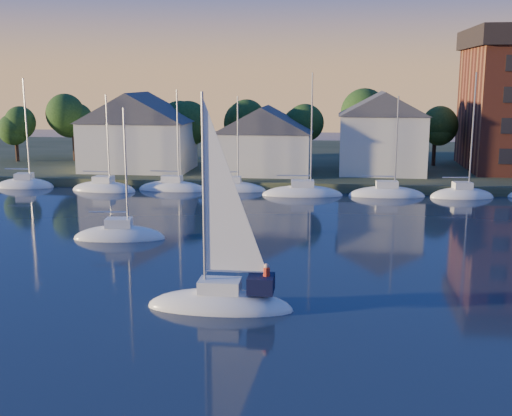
% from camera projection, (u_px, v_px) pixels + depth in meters
% --- Properties ---
extents(shoreline_land, '(160.00, 50.00, 2.00)m').
position_uv_depth(shoreline_land, '(319.00, 163.00, 94.74)').
color(shoreline_land, '#2C3720').
rests_on(shoreline_land, ground).
extents(wooden_dock, '(120.00, 3.00, 1.00)m').
position_uv_depth(wooden_dock, '(312.00, 189.00, 72.39)').
color(wooden_dock, brown).
rests_on(wooden_dock, ground).
extents(clubhouse_west, '(13.65, 9.45, 9.64)m').
position_uv_depth(clubhouse_west, '(138.00, 131.00, 79.80)').
color(clubhouse_west, silver).
rests_on(clubhouse_west, shoreline_land).
extents(clubhouse_centre, '(11.55, 8.40, 8.08)m').
position_uv_depth(clubhouse_centre, '(265.00, 139.00, 76.98)').
color(clubhouse_centre, silver).
rests_on(clubhouse_centre, shoreline_land).
extents(clubhouse_east, '(10.50, 8.40, 9.80)m').
position_uv_depth(clubhouse_east, '(382.00, 132.00, 77.00)').
color(clubhouse_east, silver).
rests_on(clubhouse_east, shoreline_land).
extents(tree_line, '(93.40, 5.40, 8.90)m').
position_uv_depth(tree_line, '(333.00, 120.00, 81.40)').
color(tree_line, '#352318').
rests_on(tree_line, shoreline_land).
extents(moored_fleet, '(87.50, 2.40, 12.05)m').
position_uv_depth(moored_fleet, '(311.00, 193.00, 69.45)').
color(moored_fleet, white).
rests_on(moored_fleet, ground).
extents(hero_sailboat, '(8.09, 2.70, 12.78)m').
position_uv_depth(hero_sailboat, '(222.00, 299.00, 34.89)').
color(hero_sailboat, white).
rests_on(hero_sailboat, ground).
extents(drifting_sailboat_left, '(7.44, 3.34, 11.28)m').
position_uv_depth(drifting_sailboat_left, '(120.00, 238.00, 50.15)').
color(drifting_sailboat_left, white).
rests_on(drifting_sailboat_left, ground).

